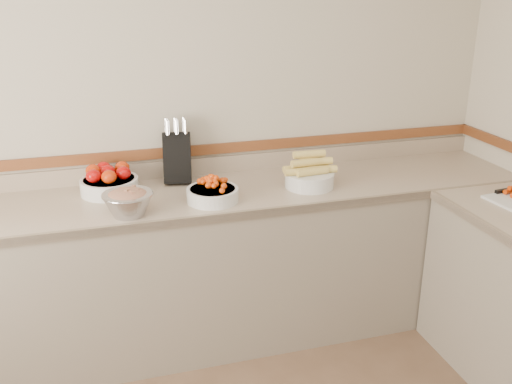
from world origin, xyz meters
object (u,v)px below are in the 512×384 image
object	(u,v)px
knife_block	(177,156)
corn_bowl	(309,175)
rhubarb_bowl	(128,201)
cherry_tomato_bowl	(212,192)
tomato_bowl	(109,181)

from	to	relation	value
knife_block	corn_bowl	size ratio (longest dim) A/B	1.23
rhubarb_bowl	cherry_tomato_bowl	bearing A→B (deg)	9.43
knife_block	rhubarb_bowl	distance (m)	0.54
knife_block	tomato_bowl	bearing A→B (deg)	-168.07
cherry_tomato_bowl	corn_bowl	size ratio (longest dim) A/B	0.90
knife_block	rhubarb_bowl	size ratio (longest dim) A/B	1.49
rhubarb_bowl	tomato_bowl	bearing A→B (deg)	102.06
corn_bowl	rhubarb_bowl	world-z (taller)	corn_bowl
knife_block	cherry_tomato_bowl	xyz separation A→B (m)	(0.12, -0.36, -0.10)
corn_bowl	rhubarb_bowl	size ratio (longest dim) A/B	1.21
corn_bowl	rhubarb_bowl	xyz separation A→B (m)	(-1.00, -0.14, 0.01)
knife_block	tomato_bowl	distance (m)	0.40
cherry_tomato_bowl	rhubarb_bowl	xyz separation A→B (m)	(-0.44, -0.07, 0.02)
cherry_tomato_bowl	corn_bowl	world-z (taller)	corn_bowl
corn_bowl	rhubarb_bowl	distance (m)	1.01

